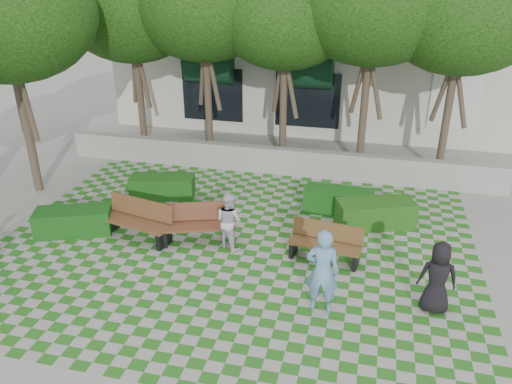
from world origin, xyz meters
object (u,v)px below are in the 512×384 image
(bench_west, at_px, (138,221))
(hedge_east, at_px, (375,214))
(hedge_west, at_px, (74,221))
(person_white, at_px, (229,221))
(bench_mid, at_px, (198,224))
(person_dark, at_px, (438,278))
(hedge_midleft, at_px, (162,187))
(bench_east, at_px, (325,243))
(hedge_midright, at_px, (339,201))
(person_blue, at_px, (322,271))

(bench_west, height_order, hedge_east, bench_west)
(hedge_west, distance_m, person_white, 4.25)
(bench_mid, height_order, person_dark, person_dark)
(person_white, bearing_deg, hedge_east, -123.57)
(hedge_east, distance_m, hedge_west, 8.12)
(hedge_west, distance_m, person_dark, 9.14)
(hedge_midleft, bearing_deg, hedge_east, -3.15)
(hedge_east, height_order, hedge_west, hedge_east)
(bench_east, distance_m, bench_west, 4.87)
(hedge_midright, bearing_deg, bench_west, -150.65)
(bench_mid, relative_size, person_blue, 1.07)
(bench_mid, height_order, hedge_midleft, bench_mid)
(hedge_midleft, height_order, person_blue, person_blue)
(person_white, bearing_deg, hedge_midright, -106.66)
(hedge_west, relative_size, person_blue, 1.04)
(hedge_west, bearing_deg, bench_west, 5.28)
(bench_west, height_order, person_dark, person_dark)
(bench_east, xyz_separation_m, hedge_west, (-6.65, -0.27, -0.10))
(person_dark, bearing_deg, hedge_midleft, -26.47)
(hedge_east, distance_m, person_dark, 3.73)
(bench_west, distance_m, person_dark, 7.40)
(bench_west, relative_size, hedge_midright, 1.05)
(bench_west, distance_m, hedge_west, 1.79)
(bench_east, distance_m, person_white, 2.44)
(hedge_east, bearing_deg, hedge_midright, 149.52)
(bench_west, xyz_separation_m, person_dark, (7.28, -1.32, 0.29))
(bench_east, xyz_separation_m, person_white, (-2.43, 0.02, 0.30))
(hedge_midright, bearing_deg, person_white, -133.32)
(hedge_midleft, xyz_separation_m, person_dark, (7.69, -3.83, 0.45))
(bench_west, xyz_separation_m, person_white, (2.44, 0.12, 0.25))
(bench_mid, xyz_separation_m, person_dark, (5.69, -1.55, 0.31))
(hedge_midleft, distance_m, person_dark, 8.60)
(hedge_midright, bearing_deg, bench_mid, -142.77)
(bench_mid, distance_m, hedge_midleft, 3.04)
(hedge_east, distance_m, person_blue, 4.20)
(bench_east, height_order, hedge_midright, bench_east)
(hedge_midright, bearing_deg, person_blue, -89.32)
(bench_east, xyz_separation_m, bench_west, (-4.87, -0.10, 0.05))
(person_dark, bearing_deg, hedge_east, -69.81)
(person_white, bearing_deg, bench_east, -153.80)
(bench_mid, height_order, person_blue, person_blue)
(bench_mid, bearing_deg, hedge_midleft, 112.12)
(hedge_midright, distance_m, hedge_west, 7.34)
(bench_east, height_order, hedge_east, bench_east)
(hedge_west, bearing_deg, person_white, 3.92)
(person_dark, bearing_deg, person_white, -16.59)
(hedge_midleft, distance_m, hedge_west, 3.01)
(bench_west, xyz_separation_m, hedge_east, (6.00, 2.16, -0.13))
(bench_east, relative_size, person_dark, 1.14)
(bench_east, height_order, hedge_midleft, bench_east)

